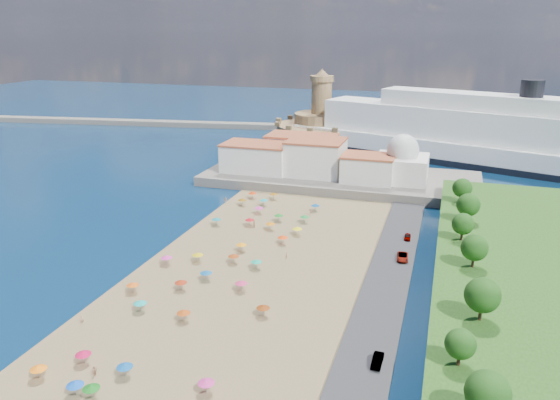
% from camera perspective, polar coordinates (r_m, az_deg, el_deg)
% --- Properties ---
extents(ground, '(700.00, 700.00, 0.00)m').
position_cam_1_polar(ground, '(120.14, -5.43, -6.93)').
color(ground, '#071938').
rests_on(ground, ground).
extents(terrace, '(90.00, 36.00, 3.00)m').
position_cam_1_polar(terrace, '(183.07, 6.29, 2.23)').
color(terrace, '#59544C').
rests_on(terrace, ground).
extents(jetty, '(18.00, 70.00, 2.40)m').
position_cam_1_polar(jetty, '(221.03, 2.47, 4.92)').
color(jetty, '#59544C').
rests_on(jetty, ground).
extents(breakwater, '(199.03, 34.77, 2.60)m').
position_cam_1_polar(breakwater, '(300.10, -13.74, 7.84)').
color(breakwater, '#59544C').
rests_on(breakwater, ground).
extents(waterfront_buildings, '(57.00, 29.00, 11.00)m').
position_cam_1_polar(waterfront_buildings, '(184.93, 2.42, 4.52)').
color(waterfront_buildings, silver).
rests_on(waterfront_buildings, terrace).
extents(domed_building, '(16.00, 16.00, 15.00)m').
position_cam_1_polar(domed_building, '(176.72, 12.63, 3.85)').
color(domed_building, silver).
rests_on(domed_building, terrace).
extents(fortress, '(40.00, 40.00, 32.40)m').
position_cam_1_polar(fortress, '(248.51, 4.30, 7.60)').
color(fortress, '#A68553').
rests_on(fortress, ground).
extents(cruise_ship, '(147.56, 66.93, 32.36)m').
position_cam_1_polar(cruise_ship, '(219.99, 19.23, 6.12)').
color(cruise_ship, black).
rests_on(cruise_ship, ground).
extents(beach_parasols, '(29.87, 113.64, 2.20)m').
position_cam_1_polar(beach_parasols, '(114.16, -7.26, -7.17)').
color(beach_parasols, gray).
rests_on(beach_parasols, beach).
extents(beachgoers, '(30.64, 95.14, 1.86)m').
position_cam_1_polar(beachgoers, '(117.21, -7.23, -7.04)').
color(beachgoers, tan).
rests_on(beachgoers, beach).
extents(parked_cars, '(2.76, 69.99, 1.43)m').
position_cam_1_polar(parked_cars, '(108.45, 11.86, -9.27)').
color(parked_cars, gray).
rests_on(parked_cars, promenade).
extents(hillside_trees, '(8.06, 110.18, 7.10)m').
position_cam_1_polar(hillside_trees, '(100.15, 19.33, -6.83)').
color(hillside_trees, '#382314').
rests_on(hillside_trees, hillside).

